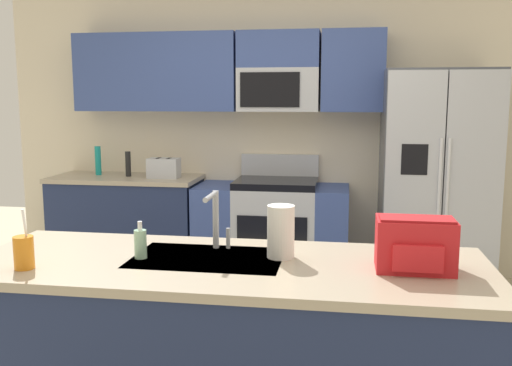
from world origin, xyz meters
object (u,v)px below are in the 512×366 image
(toaster, at_px, (164,168))
(drink_cup_orange, at_px, (24,252))
(soap_dispenser, at_px, (140,243))
(bottle_teal, at_px, (98,161))
(range_oven, at_px, (272,230))
(sink_faucet, at_px, (216,215))
(refrigerator, at_px, (436,182))
(paper_towel_roll, at_px, (281,232))
(pepper_mill, at_px, (128,164))
(backpack, at_px, (415,243))

(toaster, bearing_deg, drink_cup_orange, -84.04)
(toaster, relative_size, soap_dispenser, 1.65)
(bottle_teal, bearing_deg, range_oven, -1.80)
(sink_faucet, bearing_deg, refrigerator, 59.18)
(range_oven, xyz_separation_m, refrigerator, (1.39, -0.07, 0.48))
(sink_faucet, xyz_separation_m, paper_towel_roll, (0.32, -0.09, -0.05))
(pepper_mill, bearing_deg, drink_cup_orange, -76.94)
(range_oven, height_order, paper_towel_roll, paper_towel_roll)
(toaster, xyz_separation_m, soap_dispenser, (0.72, -2.50, -0.02))
(drink_cup_orange, bearing_deg, bottle_teal, 108.79)
(drink_cup_orange, distance_m, soap_dispenser, 0.49)
(pepper_mill, height_order, bottle_teal, bottle_teal)
(pepper_mill, bearing_deg, soap_dispenser, -67.12)
(pepper_mill, bearing_deg, bottle_teal, 170.28)
(refrigerator, xyz_separation_m, backpack, (-0.46, -2.47, 0.09))
(toaster, xyz_separation_m, backpack, (1.92, -2.49, 0.03))
(bottle_teal, height_order, soap_dispenser, bottle_teal)
(range_oven, xyz_separation_m, soap_dispenser, (-0.27, -2.55, 0.53))
(drink_cup_orange, bearing_deg, pepper_mill, 103.06)
(sink_faucet, relative_size, soap_dispenser, 1.66)
(sink_faucet, bearing_deg, pepper_mill, 120.38)
(paper_towel_roll, bearing_deg, soap_dispenser, -169.91)
(soap_dispenser, bearing_deg, sink_faucet, 32.99)
(sink_faucet, xyz_separation_m, drink_cup_orange, (-0.73, -0.43, -0.10))
(bottle_teal, bearing_deg, sink_faucet, -54.79)
(range_oven, distance_m, pepper_mill, 1.46)
(toaster, distance_m, drink_cup_orange, 2.74)
(paper_towel_roll, bearing_deg, bottle_teal, 129.03)
(toaster, distance_m, backpack, 3.14)
(range_oven, distance_m, backpack, 2.77)
(paper_towel_roll, bearing_deg, sink_faucet, 165.14)
(pepper_mill, bearing_deg, sink_faucet, -59.62)
(drink_cup_orange, bearing_deg, refrigerator, 52.28)
(refrigerator, height_order, drink_cup_orange, refrigerator)
(bottle_teal, xyz_separation_m, backpack, (2.60, -2.60, -0.02))
(refrigerator, relative_size, backpack, 5.78)
(backpack, bearing_deg, soap_dispenser, -179.70)
(refrigerator, relative_size, bottle_teal, 6.84)
(toaster, distance_m, bottle_teal, 0.69)
(soap_dispenser, height_order, paper_towel_roll, paper_towel_roll)
(pepper_mill, distance_m, drink_cup_orange, 2.85)
(toaster, height_order, soap_dispenser, toaster)
(bottle_teal, height_order, sink_faucet, sink_faucet)
(bottle_teal, height_order, backpack, bottle_teal)
(refrigerator, relative_size, drink_cup_orange, 7.10)
(range_oven, xyz_separation_m, paper_towel_roll, (0.35, -2.44, 0.58))
(backpack, bearing_deg, pepper_mill, 131.86)
(pepper_mill, relative_size, paper_towel_roll, 0.96)
(bottle_teal, xyz_separation_m, soap_dispenser, (1.39, -2.60, -0.07))
(soap_dispenser, bearing_deg, refrigerator, 56.12)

